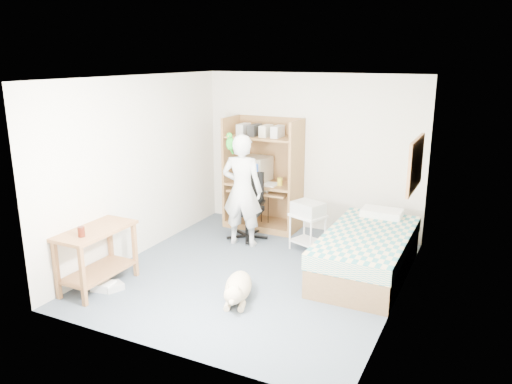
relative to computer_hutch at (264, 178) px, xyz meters
The scene contains 21 objects.
floor 2.05m from the computer_hutch, 68.06° to the right, with size 4.00×4.00×0.00m, color #46515F.
wall_back 0.86m from the computer_hutch, 20.54° to the left, with size 3.60×0.02×2.50m, color silver.
wall_right 3.07m from the computer_hutch, 34.80° to the right, with size 0.02×4.00×2.50m, color silver.
wall_left 2.10m from the computer_hutch, 122.33° to the right, with size 0.02×4.00×2.50m, color silver.
ceiling 2.52m from the computer_hutch, 68.06° to the right, with size 3.60×4.00×0.02m, color white.
computer_hutch is the anchor object (origin of this frame).
bed 2.35m from the computer_hutch, 29.29° to the right, with size 1.02×2.02×0.66m.
side_desk 3.08m from the computer_hutch, 106.14° to the right, with size 0.50×1.00×0.75m.
corkboard 2.69m from the computer_hutch, 18.72° to the right, with size 0.04×0.94×0.66m.
office_chair 0.73m from the computer_hutch, 89.97° to the right, with size 0.57×0.57×1.01m.
person 0.88m from the computer_hutch, 86.18° to the right, with size 0.61×0.40×1.67m, color silver.
parrot 1.13m from the computer_hutch, 99.27° to the right, with size 0.12×0.22×0.34m.
dog 2.72m from the computer_hutch, 71.38° to the right, with size 0.49×0.91×0.35m.
printer_cart 1.31m from the computer_hutch, 33.79° to the right, with size 0.56×0.51×0.55m.
printer 1.24m from the computer_hutch, 33.79° to the right, with size 0.42×0.32×0.18m, color #AFB0AB.
crt_monitor 0.21m from the computer_hutch, behind, with size 0.45×0.47×0.39m.
keyboard 0.22m from the computer_hutch, 106.59° to the right, with size 0.45×0.16×0.03m, color beige.
pencil_cup 0.33m from the computer_hutch, 15.35° to the right, with size 0.08×0.08×0.12m, color gold.
drink_glass 3.30m from the computer_hutch, 104.03° to the right, with size 0.08×0.08×0.12m, color #44150A.
floor_box_a 3.17m from the computer_hutch, 104.00° to the right, with size 0.25×0.20×0.10m, color white.
floor_box_b 3.10m from the computer_hutch, 102.26° to the right, with size 0.18×0.22×0.08m, color #AEADA9.
Camera 1 is at (2.65, -5.41, 2.75)m, focal length 35.00 mm.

